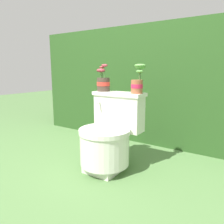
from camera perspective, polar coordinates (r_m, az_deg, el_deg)
name	(u,v)px	position (r m, az deg, el deg)	size (l,w,h in m)	color
ground_plane	(97,169)	(1.93, -3.89, -14.62)	(12.00, 12.00, 0.00)	#4C703D
hedge_backdrop	(158,84)	(2.88, 12.02, 7.26)	(2.93, 0.96, 1.32)	#284C1E
toilet	(109,136)	(1.86, -0.76, -6.40)	(0.46, 0.52, 0.64)	silver
potted_plant_left	(103,82)	(1.99, -2.32, 7.75)	(0.12, 0.12, 0.24)	#47382D
potted_plant_midleft	(138,81)	(1.81, 6.73, 8.05)	(0.11, 0.12, 0.24)	#9E5638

